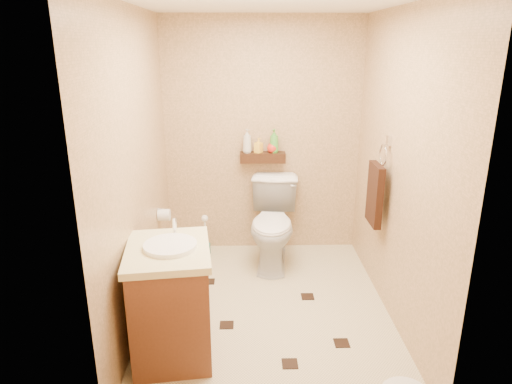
{
  "coord_description": "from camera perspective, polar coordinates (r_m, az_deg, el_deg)",
  "views": [
    {
      "loc": [
        -0.17,
        -3.35,
        2.13
      ],
      "look_at": [
        -0.09,
        0.25,
        0.95
      ],
      "focal_mm": 32.0,
      "sensor_mm": 36.0,
      "label": 1
    }
  ],
  "objects": [
    {
      "name": "ground",
      "position": [
        3.97,
        1.39,
        -14.28
      ],
      "size": [
        2.5,
        2.5,
        0.0
      ],
      "primitive_type": "plane",
      "color": "beige",
      "rests_on": "ground"
    },
    {
      "name": "wall_back",
      "position": [
        4.69,
        0.82,
        6.72
      ],
      "size": [
        2.0,
        0.04,
        2.4
      ],
      "primitive_type": "cube",
      "color": "tan",
      "rests_on": "ground"
    },
    {
      "name": "wall_front",
      "position": [
        2.3,
        3.02,
        -5.67
      ],
      "size": [
        2.0,
        0.04,
        2.4
      ],
      "primitive_type": "cube",
      "color": "tan",
      "rests_on": "ground"
    },
    {
      "name": "wall_left",
      "position": [
        3.57,
        -14.7,
        2.48
      ],
      "size": [
        0.04,
        2.5,
        2.4
      ],
      "primitive_type": "cube",
      "color": "tan",
      "rests_on": "ground"
    },
    {
      "name": "wall_right",
      "position": [
        3.67,
        17.37,
        2.63
      ],
      "size": [
        0.04,
        2.5,
        2.4
      ],
      "primitive_type": "cube",
      "color": "tan",
      "rests_on": "ground"
    },
    {
      "name": "ceiling",
      "position": [
        3.36,
        1.73,
        22.76
      ],
      "size": [
        2.0,
        2.5,
        0.02
      ],
      "primitive_type": "cube",
      "color": "white",
      "rests_on": "wall_back"
    },
    {
      "name": "wall_shelf",
      "position": [
        4.66,
        0.84,
        4.36
      ],
      "size": [
        0.46,
        0.14,
        0.1
      ],
      "primitive_type": "cube",
      "color": "#3B2210",
      "rests_on": "wall_back"
    },
    {
      "name": "floor_accents",
      "position": [
        3.94,
        1.99,
        -14.53
      ],
      "size": [
        1.17,
        1.41,
        0.01
      ],
      "color": "black",
      "rests_on": "ground"
    },
    {
      "name": "toilet",
      "position": [
        4.52,
        2.16,
        -4.03
      ],
      "size": [
        0.55,
        0.87,
        0.85
      ],
      "primitive_type": "imported",
      "rotation": [
        0.0,
        0.0,
        -0.1
      ],
      "color": "white",
      "rests_on": "ground"
    },
    {
      "name": "vanity",
      "position": [
        3.32,
        -10.59,
        -13.1
      ],
      "size": [
        0.64,
        0.74,
        0.95
      ],
      "rotation": [
        0.0,
        0.0,
        0.13
      ],
      "color": "brown",
      "rests_on": "ground"
    },
    {
      "name": "toilet_brush",
      "position": [
        4.86,
        -6.33,
        -5.98
      ],
      "size": [
        0.1,
        0.1,
        0.43
      ],
      "color": "#1A685F",
      "rests_on": "ground"
    },
    {
      "name": "towel_ring",
      "position": [
        3.94,
        14.72,
        0.04
      ],
      "size": [
        0.12,
        0.3,
        0.76
      ],
      "color": "silver",
      "rests_on": "wall_right"
    },
    {
      "name": "toilet_paper",
      "position": [
        4.35,
        -11.43,
        -2.81
      ],
      "size": [
        0.12,
        0.11,
        0.12
      ],
      "color": "white",
      "rests_on": "wall_left"
    },
    {
      "name": "bottle_a",
      "position": [
        4.62,
        -1.11,
        6.4
      ],
      "size": [
        0.13,
        0.13,
        0.24
      ],
      "primitive_type": "imported",
      "rotation": [
        0.0,
        0.0,
        0.69
      ],
      "color": "beige",
      "rests_on": "wall_shelf"
    },
    {
      "name": "bottle_b",
      "position": [
        4.63,
        0.32,
        5.86
      ],
      "size": [
        0.1,
        0.1,
        0.15
      ],
      "primitive_type": "imported",
      "rotation": [
        0.0,
        0.0,
        0.94
      ],
      "color": "yellow",
      "rests_on": "wall_shelf"
    },
    {
      "name": "bottle_c",
      "position": [
        4.63,
        2.07,
        5.8
      ],
      "size": [
        0.11,
        0.11,
        0.14
      ],
      "primitive_type": "imported",
      "rotation": [
        0.0,
        0.0,
        3.18
      ],
      "color": "red",
      "rests_on": "wall_shelf"
    },
    {
      "name": "bottle_d",
      "position": [
        4.62,
        2.28,
        6.41
      ],
      "size": [
        0.13,
        0.13,
        0.24
      ],
      "primitive_type": "imported",
      "rotation": [
        0.0,
        0.0,
        5.7
      ],
      "color": "green",
      "rests_on": "wall_shelf"
    }
  ]
}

